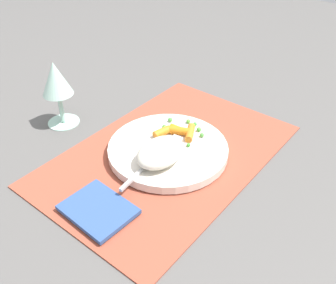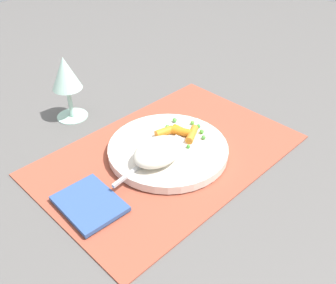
{
  "view_description": "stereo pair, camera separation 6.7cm",
  "coord_description": "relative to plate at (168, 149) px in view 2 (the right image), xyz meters",
  "views": [
    {
      "loc": [
        -0.47,
        -0.38,
        0.48
      ],
      "look_at": [
        0.0,
        0.0,
        0.03
      ],
      "focal_mm": 41.3,
      "sensor_mm": 36.0,
      "label": 1
    },
    {
      "loc": [
        -0.43,
        -0.43,
        0.48
      ],
      "look_at": [
        0.0,
        0.0,
        0.03
      ],
      "focal_mm": 41.3,
      "sensor_mm": 36.0,
      "label": 2
    }
  ],
  "objects": [
    {
      "name": "wine_glass",
      "position": [
        -0.05,
        0.26,
        0.09
      ],
      "size": [
        0.07,
        0.07,
        0.15
      ],
      "color": "#B2E0CC",
      "rests_on": "ground_plane"
    },
    {
      "name": "ground_plane",
      "position": [
        0.0,
        0.0,
        -0.01
      ],
      "size": [
        2.4,
        2.4,
        0.0
      ],
      "primitive_type": "plane",
      "color": "#565451"
    },
    {
      "name": "pea_scatter",
      "position": [
        0.06,
        0.01,
        0.01
      ],
      "size": [
        0.09,
        0.09,
        0.01
      ],
      "color": "#53AD3B",
      "rests_on": "plate"
    },
    {
      "name": "rice_mound",
      "position": [
        -0.04,
        -0.02,
        0.03
      ],
      "size": [
        0.1,
        0.07,
        0.04
      ],
      "primitive_type": "ellipsoid",
      "color": "beige",
      "rests_on": "plate"
    },
    {
      "name": "placemat",
      "position": [
        0.0,
        0.0,
        -0.01
      ],
      "size": [
        0.51,
        0.33,
        0.01
      ],
      "primitive_type": "cube",
      "color": "#9E4733",
      "rests_on": "ground_plane"
    },
    {
      "name": "carrot_portion",
      "position": [
        0.04,
        0.01,
        0.02
      ],
      "size": [
        0.08,
        0.08,
        0.02
      ],
      "color": "orange",
      "rests_on": "plate"
    },
    {
      "name": "plate",
      "position": [
        0.0,
        0.0,
        0.0
      ],
      "size": [
        0.24,
        0.24,
        0.02
      ],
      "primitive_type": "cylinder",
      "color": "silver",
      "rests_on": "placemat"
    },
    {
      "name": "napkin",
      "position": [
        -0.19,
        -0.01,
        -0.0
      ],
      "size": [
        0.09,
        0.12,
        0.01
      ],
      "primitive_type": "cube",
      "rotation": [
        0.0,
        0.0,
        -0.05
      ],
      "color": "#33518C",
      "rests_on": "placemat"
    },
    {
      "name": "fork",
      "position": [
        -0.04,
        -0.0,
        0.01
      ],
      "size": [
        0.19,
        0.03,
        0.01
      ],
      "color": "#BABABA",
      "rests_on": "plate"
    }
  ]
}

